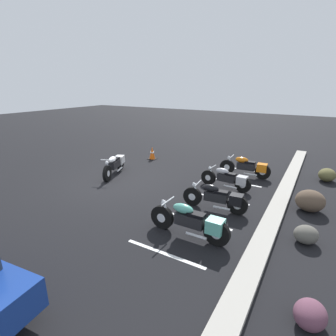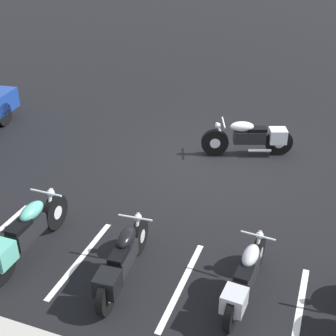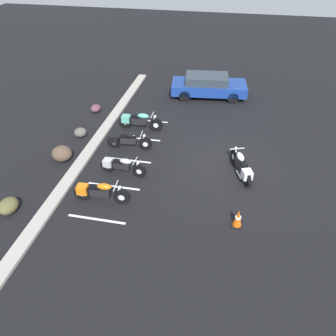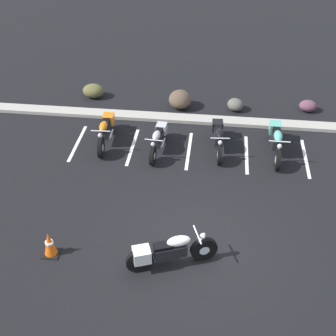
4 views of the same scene
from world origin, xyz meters
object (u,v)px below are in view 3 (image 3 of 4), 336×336
Objects in this scene: motorcycle_white_featured at (242,166)px; landscape_rock_1 at (96,108)px; parked_bike_1 at (121,165)px; landscape_rock_2 at (62,154)px; parked_bike_0 at (98,192)px; landscape_rock_3 at (80,132)px; car_blue at (208,85)px; landscape_rock_0 at (8,206)px; traffic_cone at (238,218)px; parked_bike_3 at (138,121)px; parked_bike_2 at (127,140)px.

motorcycle_white_featured is 3.37× the size of landscape_rock_1.
parked_bike_1 is 2.82m from landscape_rock_2.
landscape_rock_3 is (4.16, 2.56, -0.22)m from parked_bike_0.
landscape_rock_0 is (-11.12, 5.89, -0.42)m from car_blue.
traffic_cone reaches higher than landscape_rock_0.
car_blue is (9.97, -2.95, 0.23)m from parked_bike_0.
traffic_cone reaches higher than landscape_rock_1.
landscape_rock_3 is (5.31, -0.38, -0.04)m from landscape_rock_0.
parked_bike_0 is at bearing -112.76° from car_blue.
landscape_rock_3 is at bearing -153.67° from parked_bike_3.
landscape_rock_1 is (3.14, 2.77, -0.23)m from parked_bike_2.
traffic_cone is (0.93, -7.95, 0.06)m from landscape_rock_0.
landscape_rock_0 is (-4.77, 2.91, -0.17)m from parked_bike_2.
parked_bike_0 is at bearing -89.64° from parked_bike_3.
parked_bike_0 is (-2.61, 5.05, -0.01)m from motorcycle_white_featured.
traffic_cone is at bearing -107.63° from landscape_rock_2.
motorcycle_white_featured is 7.58m from landscape_rock_2.
landscape_rock_3 is 0.88× the size of traffic_cone.
landscape_rock_2 is at bearing 72.99° from motorcycle_white_featured.
parked_bike_2 reaches higher than landscape_rock_1.
parked_bike_2 is at bearing 58.43° from motorcycle_white_featured.
landscape_rock_1 is 1.04× the size of landscape_rock_3.
parked_bike_3 is at bearing 41.76° from traffic_cone.
parked_bike_0 reaches higher than traffic_cone.
car_blue is at bearing -27.91° from landscape_rock_0.
motorcycle_white_featured is 3.08× the size of traffic_cone.
parked_bike_3 reaches higher than landscape_rock_1.
car_blue is 10.41m from traffic_cone.
traffic_cone is (-2.39, -7.53, -0.02)m from landscape_rock_2.
traffic_cone is at bearing -5.39° from parked_bike_0.
landscape_rock_1 is (4.15, 7.85, -0.25)m from motorcycle_white_featured.
parked_bike_2 is at bearing -102.16° from landscape_rock_3.
parked_bike_1 reaches higher than landscape_rock_0.
landscape_rock_1 is (-3.22, 5.75, -0.47)m from car_blue.
car_blue is 6.61m from landscape_rock_1.
parked_bike_1 is at bearing -148.48° from landscape_rock_1.
landscape_rock_1 is 0.72× the size of landscape_rock_2.
parked_bike_0 reaches higher than landscape_rock_1.
parked_bike_3 is 2.61× the size of landscape_rock_2.
landscape_rock_3 is 8.75m from traffic_cone.
parked_bike_3 reaches higher than parked_bike_1.
car_blue is 6.60× the size of traffic_cone.
traffic_cone is (-3.84, -5.04, -0.11)m from parked_bike_2.
traffic_cone is at bearing -131.76° from landscape_rock_1.
parked_bike_3 reaches higher than parked_bike_0.
motorcycle_white_featured is 7.77m from landscape_rock_3.
car_blue reaches higher than landscape_rock_0.
landscape_rock_3 is (-2.59, -0.24, 0.02)m from landscape_rock_1.
landscape_rock_3 is (-1.25, 2.54, -0.24)m from parked_bike_3.
parked_bike_1 is 8.65m from car_blue.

